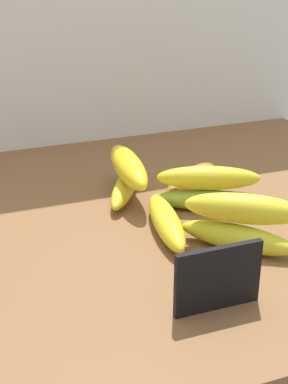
{
  "coord_description": "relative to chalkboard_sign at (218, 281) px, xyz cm",
  "views": [
    {
      "loc": [
        -22.75,
        -75.35,
        44.52
      ],
      "look_at": [
        4.77,
        -0.84,
        8.0
      ],
      "focal_mm": 53.62,
      "sensor_mm": 36.0,
      "label": 1
    }
  ],
  "objects": [
    {
      "name": "banana_3",
      "position": [
        11.42,
        23.91,
        -2.15
      ],
      "size": [
        19.82,
        11.76,
        3.41
      ],
      "primitive_type": "ellipsoid",
      "rotation": [
        0.0,
        0.0,
        5.84
      ],
      "color": "#92B236",
      "rests_on": "counter_top"
    },
    {
      "name": "banana_6",
      "position": [
        0.33,
        33.42,
        1.69
      ],
      "size": [
        5.69,
        18.02,
        4.38
      ],
      "primitive_type": "ellipsoid",
      "rotation": [
        0.0,
        0.0,
        1.5
      ],
      "color": "yellow",
      "rests_on": "banana_2"
    },
    {
      "name": "banana_2",
      "position": [
        -0.16,
        33.93,
        -2.18
      ],
      "size": [
        11.26,
        16.37,
        3.36
      ],
      "primitive_type": "ellipsoid",
      "rotation": [
        0.0,
        0.0,
        1.06
      ],
      "color": "yellow",
      "rests_on": "counter_top"
    },
    {
      "name": "banana_0",
      "position": [
        11.13,
        31.65,
        -1.78
      ],
      "size": [
        15.13,
        12.57,
        4.15
      ],
      "primitive_type": "ellipsoid",
      "rotation": [
        0.0,
        0.0,
        3.77
      ],
      "color": "#A67328",
      "rests_on": "counter_top"
    },
    {
      "name": "banana_4",
      "position": [
        9.06,
        11.43,
        -1.97
      ],
      "size": [
        14.43,
        14.64,
        3.77
      ],
      "primitive_type": "ellipsoid",
      "rotation": [
        0.0,
        0.0,
        5.49
      ],
      "color": "gold",
      "rests_on": "counter_top"
    },
    {
      "name": "banana_7",
      "position": [
        10.24,
        12.12,
        2.07
      ],
      "size": [
        16.62,
        12.75,
        4.32
      ],
      "primitive_type": "ellipsoid",
      "rotation": [
        0.0,
        0.0,
        5.72
      ],
      "color": "yellow",
      "rests_on": "banana_4"
    },
    {
      "name": "chalkboard_sign",
      "position": [
        0.0,
        0.0,
        0.0
      ],
      "size": [
        11.0,
        1.8,
        8.4
      ],
      "color": "black",
      "rests_on": "counter_top"
    },
    {
      "name": "banana_1",
      "position": [
        1.42,
        19.32,
        -1.95
      ],
      "size": [
        6.5,
        17.92,
        3.81
      ],
      "primitive_type": "ellipsoid",
      "rotation": [
        0.0,
        0.0,
        4.56
      ],
      "color": "yellow",
      "rests_on": "counter_top"
    },
    {
      "name": "counter_top",
      "position": [
        -5.12,
        24.96,
        -5.36
      ],
      "size": [
        110.0,
        76.0,
        3.0
      ],
      "primitive_type": "cube",
      "color": "brown",
      "rests_on": "ground"
    },
    {
      "name": "banana_5",
      "position": [
        10.95,
        24.81,
        1.49
      ],
      "size": [
        16.85,
        9.78,
        3.86
      ],
      "primitive_type": "ellipsoid",
      "rotation": [
        0.0,
        0.0,
        5.9
      ],
      "color": "gold",
      "rests_on": "banana_3"
    }
  ]
}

